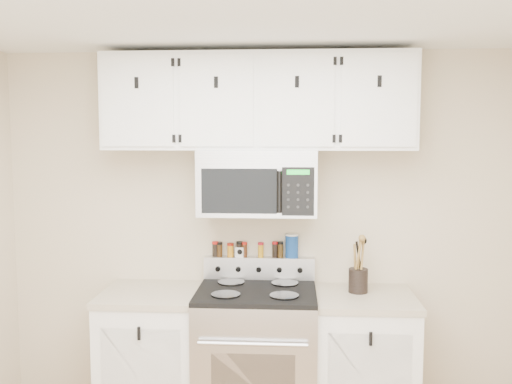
% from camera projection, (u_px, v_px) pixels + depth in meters
% --- Properties ---
extents(back_wall, '(3.50, 0.01, 2.50)m').
position_uv_depth(back_wall, '(260.00, 235.00, 3.94)').
color(back_wall, beige).
rests_on(back_wall, floor).
extents(range, '(0.76, 0.65, 1.10)m').
position_uv_depth(range, '(257.00, 359.00, 3.70)').
color(range, '#B7B7BA').
rests_on(range, floor).
extents(base_cabinet_left, '(0.64, 0.62, 0.92)m').
position_uv_depth(base_cabinet_left, '(153.00, 359.00, 3.77)').
color(base_cabinet_left, white).
rests_on(base_cabinet_left, floor).
extents(base_cabinet_right, '(0.64, 0.62, 0.92)m').
position_uv_depth(base_cabinet_right, '(363.00, 364.00, 3.68)').
color(base_cabinet_right, white).
rests_on(base_cabinet_right, floor).
extents(microwave, '(0.76, 0.44, 0.42)m').
position_uv_depth(microwave, '(258.00, 182.00, 3.71)').
color(microwave, '#9E9EA3').
rests_on(microwave, back_wall).
extents(upper_cabinets, '(2.00, 0.35, 0.62)m').
position_uv_depth(upper_cabinets, '(258.00, 102.00, 3.69)').
color(upper_cabinets, white).
rests_on(upper_cabinets, back_wall).
extents(utensil_crock, '(0.12, 0.12, 0.36)m').
position_uv_depth(utensil_crock, '(358.00, 278.00, 3.69)').
color(utensil_crock, black).
rests_on(utensil_crock, base_cabinet_right).
extents(kitchen_timer, '(0.07, 0.06, 0.07)m').
position_uv_depth(kitchen_timer, '(240.00, 252.00, 3.92)').
color(kitchen_timer, white).
rests_on(kitchen_timer, range).
extents(salt_canister, '(0.09, 0.09, 0.16)m').
position_uv_depth(salt_canister, '(292.00, 246.00, 3.90)').
color(salt_canister, navy).
rests_on(salt_canister, range).
extents(spice_jar_0, '(0.05, 0.05, 0.10)m').
position_uv_depth(spice_jar_0, '(215.00, 249.00, 3.93)').
color(spice_jar_0, black).
rests_on(spice_jar_0, range).
extents(spice_jar_1, '(0.04, 0.04, 0.10)m').
position_uv_depth(spice_jar_1, '(219.00, 249.00, 3.93)').
color(spice_jar_1, '#3A230D').
rests_on(spice_jar_1, range).
extents(spice_jar_2, '(0.04, 0.04, 0.09)m').
position_uv_depth(spice_jar_2, '(230.00, 250.00, 3.93)').
color(spice_jar_2, orange).
rests_on(spice_jar_2, range).
extents(spice_jar_3, '(0.04, 0.04, 0.11)m').
position_uv_depth(spice_jar_3, '(239.00, 249.00, 3.92)').
color(spice_jar_3, black).
rests_on(spice_jar_3, range).
extents(spice_jar_4, '(0.04, 0.04, 0.10)m').
position_uv_depth(spice_jar_4, '(244.00, 249.00, 3.92)').
color(spice_jar_4, '#462310').
rests_on(spice_jar_4, range).
extents(spice_jar_5, '(0.04, 0.04, 0.10)m').
position_uv_depth(spice_jar_5, '(261.00, 250.00, 3.91)').
color(spice_jar_5, '#C68D17').
rests_on(spice_jar_5, range).
extents(spice_jar_6, '(0.04, 0.04, 0.11)m').
position_uv_depth(spice_jar_6, '(275.00, 249.00, 3.91)').
color(spice_jar_6, black).
rests_on(spice_jar_6, range).
extents(spice_jar_7, '(0.04, 0.04, 0.11)m').
position_uv_depth(spice_jar_7, '(280.00, 249.00, 3.90)').
color(spice_jar_7, '#3D290E').
rests_on(spice_jar_7, range).
extents(spice_jar_8, '(0.04, 0.04, 0.10)m').
position_uv_depth(spice_jar_8, '(288.00, 250.00, 3.90)').
color(spice_jar_8, yellow).
rests_on(spice_jar_8, range).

